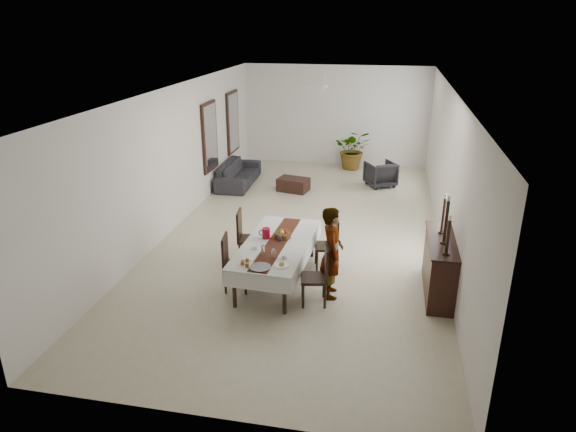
{
  "coord_description": "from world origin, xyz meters",
  "views": [
    {
      "loc": [
        1.74,
        -10.7,
        4.6
      ],
      "look_at": [
        -0.03,
        -1.75,
        1.05
      ],
      "focal_mm": 32.0,
      "sensor_mm": 36.0,
      "label": 1
    }
  ],
  "objects_px": {
    "red_pitcher": "(266,233)",
    "woman": "(332,252)",
    "dining_table_top": "(277,244)",
    "sofa": "(239,173)",
    "sideboard_body": "(439,267)"
  },
  "relations": [
    {
      "from": "sideboard_body",
      "to": "sofa",
      "type": "relative_size",
      "value": 0.76
    },
    {
      "from": "dining_table_top",
      "to": "red_pitcher",
      "type": "height_order",
      "value": "red_pitcher"
    },
    {
      "from": "dining_table_top",
      "to": "sideboard_body",
      "type": "bearing_deg",
      "value": 4.29
    },
    {
      "from": "woman",
      "to": "sideboard_body",
      "type": "bearing_deg",
      "value": -86.81
    },
    {
      "from": "sideboard_body",
      "to": "woman",
      "type": "bearing_deg",
      "value": -166.42
    },
    {
      "from": "woman",
      "to": "sideboard_body",
      "type": "height_order",
      "value": "woman"
    },
    {
      "from": "woman",
      "to": "red_pitcher",
      "type": "bearing_deg",
      "value": 57.03
    },
    {
      "from": "dining_table_top",
      "to": "sofa",
      "type": "height_order",
      "value": "dining_table_top"
    },
    {
      "from": "red_pitcher",
      "to": "sofa",
      "type": "distance_m",
      "value": 5.81
    },
    {
      "from": "sideboard_body",
      "to": "red_pitcher",
      "type": "bearing_deg",
      "value": 178.37
    },
    {
      "from": "red_pitcher",
      "to": "dining_table_top",
      "type": "bearing_deg",
      "value": -33.85
    },
    {
      "from": "dining_table_top",
      "to": "woman",
      "type": "height_order",
      "value": "woman"
    },
    {
      "from": "red_pitcher",
      "to": "sofa",
      "type": "xyz_separation_m",
      "value": [
        -2.13,
        5.38,
        -0.53
      ]
    },
    {
      "from": "dining_table_top",
      "to": "sofa",
      "type": "bearing_deg",
      "value": 116.03
    },
    {
      "from": "red_pitcher",
      "to": "woman",
      "type": "distance_m",
      "value": 1.4
    }
  ]
}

